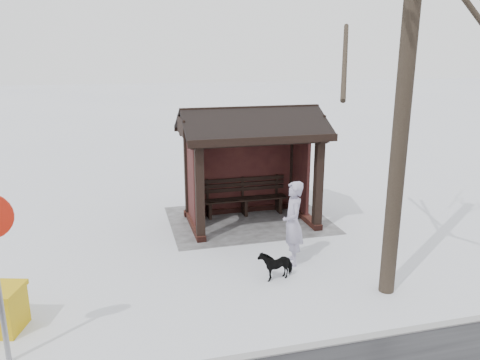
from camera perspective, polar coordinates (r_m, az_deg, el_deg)
name	(u,v)px	position (r m, az deg, el deg)	size (l,w,h in m)	color
ground	(250,223)	(12.52, 1.29, -5.21)	(120.00, 120.00, 0.00)	silver
kerb	(346,341)	(7.93, 12.77, -18.63)	(120.00, 0.15, 0.06)	gray
trampled_patch	(248,220)	(12.70, 1.04, -4.87)	(4.20, 3.20, 0.02)	gray
bus_shelter	(249,142)	(12.09, 1.14, 4.70)	(3.60, 2.40, 3.09)	#331712
pedestrian	(293,223)	(9.93, 6.46, -5.28)	(0.67, 0.44, 1.83)	#9E98B2
dog	(276,264)	(9.53, 4.40, -10.19)	(0.32, 0.70, 0.59)	black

